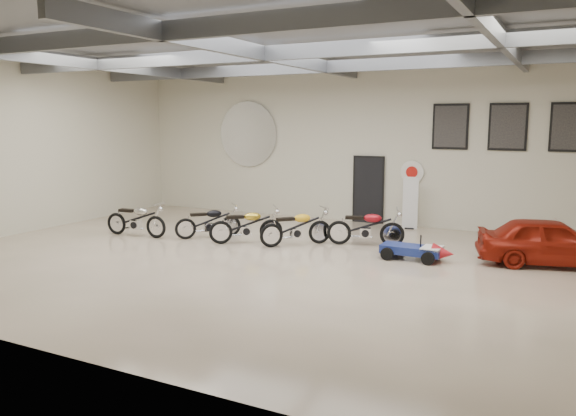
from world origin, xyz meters
The scene contains 19 objects.
floor centered at (0.00, 0.00, 0.00)m, with size 16.00×12.00×0.01m, color beige.
ceiling centered at (0.00, 0.00, 5.00)m, with size 16.00×12.00×0.01m, color slate.
back_wall centered at (0.00, 6.00, 2.50)m, with size 16.00×0.02×5.00m, color beige.
left_wall centered at (-8.00, 0.00, 2.50)m, with size 0.02×12.00×5.00m, color beige.
ceiling_beams centered at (0.00, 0.00, 4.75)m, with size 15.80×11.80×0.32m, color slate, non-canonical shape.
door centered at (0.50, 5.95, 1.05)m, with size 0.92×0.08×2.10m, color black.
logo_plaque centered at (-4.00, 5.95, 2.80)m, with size 2.30×0.06×1.16m, color silver, non-canonical shape.
poster_left centered at (3.00, 5.96, 3.10)m, with size 1.05×0.08×1.35m, color black, non-canonical shape.
poster_mid centered at (4.60, 5.96, 3.10)m, with size 1.05×0.08×1.35m, color black, non-canonical shape.
poster_right centered at (6.20, 5.96, 3.10)m, with size 1.05×0.08×1.35m, color black, non-canonical shape.
oil_sign centered at (1.90, 5.95, 1.70)m, with size 0.72×0.10×0.72m, color white, non-canonical shape.
banner_stand centered at (1.99, 5.50, 0.84)m, with size 0.46×0.18×1.68m, color white, non-canonical shape.
motorcycle_silver centered at (-4.69, 0.84, 0.51)m, with size 1.96×0.61×1.02m, color silver, non-canonical shape.
motorcycle_black centered at (-2.72, 1.60, 0.48)m, with size 1.83×0.57×0.95m, color silver, non-canonical shape.
motorcycle_gold centered at (-1.42, 1.49, 0.50)m, with size 1.94×0.60×1.01m, color silver, non-canonical shape.
motorcycle_yellow centered at (-0.09, 1.84, 0.51)m, with size 1.94×0.60×1.01m, color silver, non-canonical shape.
motorcycle_red centered at (1.55, 2.67, 0.52)m, with size 1.99×0.62×1.03m, color silver, non-canonical shape.
go_kart centered at (3.18, 1.71, 0.31)m, with size 1.73×0.78×0.63m, color navy, non-canonical shape.
vintage_car centered at (6.00, 2.63, 0.55)m, with size 3.23×1.30×1.10m, color maroon.
Camera 1 is at (6.31, -11.23, 3.27)m, focal length 35.00 mm.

